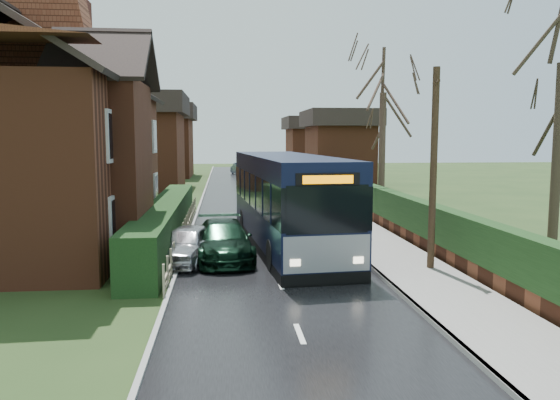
{
  "coord_description": "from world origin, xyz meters",
  "views": [
    {
      "loc": [
        -1.56,
        -17.06,
        4.17
      ],
      "look_at": [
        0.55,
        3.37,
        1.8
      ],
      "focal_mm": 35.0,
      "sensor_mm": 36.0,
      "label": 1
    }
  ],
  "objects": [
    {
      "name": "brick_house",
      "position": [
        -8.73,
        4.78,
        4.38
      ],
      "size": [
        9.3,
        14.6,
        10.3
      ],
      "color": "brown",
      "rests_on": "ground"
    },
    {
      "name": "bus_stop_sign",
      "position": [
        4.0,
        5.06,
        1.93
      ],
      "size": [
        0.14,
        0.44,
        2.93
      ],
      "rotation": [
        0.0,
        0.0,
        0.18
      ],
      "color": "slate",
      "rests_on": "ground"
    },
    {
      "name": "bus",
      "position": [
        0.8,
        3.29,
        1.73
      ],
      "size": [
        3.56,
        11.65,
        3.49
      ],
      "rotation": [
        0.0,
        0.0,
        0.08
      ],
      "color": "black",
      "rests_on": "ground"
    },
    {
      "name": "ground",
      "position": [
        0.0,
        0.0,
        0.0
      ],
      "size": [
        140.0,
        140.0,
        0.0
      ],
      "primitive_type": "plane",
      "color": "#30441D",
      "rests_on": "ground"
    },
    {
      "name": "car_distant",
      "position": [
        0.26,
        44.24,
        0.67
      ],
      "size": [
        2.2,
        4.25,
        1.34
      ],
      "primitive_type": "imported",
      "rotation": [
        0.0,
        0.0,
        3.34
      ],
      "color": "black",
      "rests_on": "ground"
    },
    {
      "name": "tree_house_side",
      "position": [
        -8.82,
        13.83,
        7.56
      ],
      "size": [
        4.45,
        4.45,
        10.12
      ],
      "color": "#3A2D22",
      "rests_on": "ground"
    },
    {
      "name": "road",
      "position": [
        0.0,
        10.0,
        0.01
      ],
      "size": [
        6.0,
        100.0,
        0.02
      ],
      "primitive_type": "cube",
      "color": "black",
      "rests_on": "ground"
    },
    {
      "name": "kerb_right",
      "position": [
        3.05,
        10.0,
        0.07
      ],
      "size": [
        0.12,
        100.0,
        0.14
      ],
      "primitive_type": "cube",
      "color": "gray",
      "rests_on": "ground"
    },
    {
      "name": "right_wall_hedge",
      "position": [
        5.8,
        10.0,
        1.02
      ],
      "size": [
        0.6,
        50.0,
        1.8
      ],
      "color": "brown",
      "rests_on": "ground"
    },
    {
      "name": "tree_right_far",
      "position": [
        6.62,
        10.62,
        6.88
      ],
      "size": [
        4.77,
        4.77,
        9.21
      ],
      "color": "#3E2D24",
      "rests_on": "ground"
    },
    {
      "name": "front_hedge",
      "position": [
        -3.9,
        5.0,
        0.8
      ],
      "size": [
        1.2,
        16.0,
        1.6
      ],
      "primitive_type": "cube",
      "color": "black",
      "rests_on": "ground"
    },
    {
      "name": "car_silver",
      "position": [
        -2.8,
        1.0,
        0.63
      ],
      "size": [
        2.27,
        3.91,
        1.25
      ],
      "primitive_type": "imported",
      "rotation": [
        0.0,
        0.0,
        -0.23
      ],
      "color": "#BABAC0",
      "rests_on": "ground"
    },
    {
      "name": "car_green",
      "position": [
        -1.6,
        1.37,
        0.66
      ],
      "size": [
        2.18,
        4.67,
        1.32
      ],
      "primitive_type": "imported",
      "rotation": [
        0.0,
        0.0,
        0.07
      ],
      "color": "black",
      "rests_on": "ground"
    },
    {
      "name": "picket_fence",
      "position": [
        -3.15,
        5.0,
        0.45
      ],
      "size": [
        0.1,
        16.0,
        0.9
      ],
      "primitive_type": null,
      "color": "tan",
      "rests_on": "ground"
    },
    {
      "name": "pavement",
      "position": [
        4.25,
        10.0,
        0.07
      ],
      "size": [
        2.5,
        100.0,
        0.14
      ],
      "primitive_type": "cube",
      "color": "slate",
      "rests_on": "ground"
    },
    {
      "name": "kerb_left",
      "position": [
        -3.05,
        10.0,
        0.05
      ],
      "size": [
        0.12,
        100.0,
        0.1
      ],
      "primitive_type": "cube",
      "color": "gray",
      "rests_on": "ground"
    },
    {
      "name": "telegraph_pole",
      "position": [
        4.8,
        -1.02,
        3.17
      ],
      "size": [
        0.21,
        0.8,
        6.26
      ],
      "rotation": [
        0.0,
        0.0,
        -0.18
      ],
      "color": "black",
      "rests_on": "ground"
    }
  ]
}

